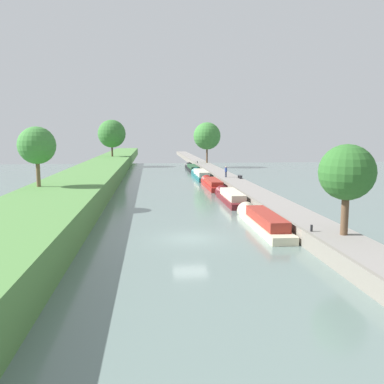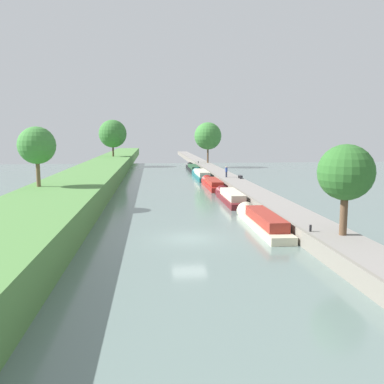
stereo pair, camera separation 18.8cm
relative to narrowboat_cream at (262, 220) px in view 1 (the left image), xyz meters
name	(u,v)px [view 1 (the left image)]	position (x,y,z in m)	size (l,w,h in m)	color
ground_plane	(190,238)	(-6.15, -3.12, -0.55)	(160.00, 160.00, 0.00)	slate
left_grassy_bank	(28,226)	(-17.44, -3.12, 0.65)	(7.63, 260.00, 2.40)	#518442
right_towpath	(312,228)	(2.93, -3.12, -0.01)	(3.23, 260.00, 1.06)	gray
stone_quay	(289,229)	(1.20, -3.12, 0.01)	(0.25, 260.00, 1.11)	gray
narrowboat_cream	(262,220)	(0.00, 0.00, 0.00)	(1.83, 11.71, 1.94)	beige
narrowboat_maroon	(230,197)	(-0.10, 13.03, -0.02)	(1.89, 11.04, 1.91)	maroon
narrowboat_red	(212,184)	(-0.27, 25.94, -0.04)	(1.92, 11.79, 1.85)	maroon
narrowboat_teal	(200,175)	(-0.38, 38.59, 0.03)	(2.09, 13.45, 2.09)	#195B60
narrowboat_black	(192,168)	(-0.26, 53.82, -0.06)	(1.97, 15.14, 1.87)	black
tree_rightbank_near	(347,173)	(3.34, -7.32, 4.50)	(3.54, 3.54, 5.79)	brown
tree_rightbank_midnear	(207,136)	(3.89, 61.66, 6.58)	(6.13, 6.13, 9.14)	brown
tree_leftbank_downstream	(37,146)	(-19.81, 9.25, 5.84)	(3.61, 3.61, 5.82)	brown
tree_leftbank_upstream	(112,134)	(-17.72, 65.84, 7.09)	(6.40, 6.40, 8.44)	#4C3828
person_walking	(226,171)	(2.38, 29.36, 1.39)	(0.34, 0.34, 1.66)	#282D42
mooring_bollard_near	(311,228)	(1.62, -6.24, 0.74)	(0.16, 0.16, 0.45)	black
mooring_bollard_far	(197,162)	(1.62, 60.91, 0.74)	(0.16, 0.16, 0.45)	black
park_bench	(240,176)	(4.10, 27.33, 0.86)	(0.44, 1.50, 0.47)	#333338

